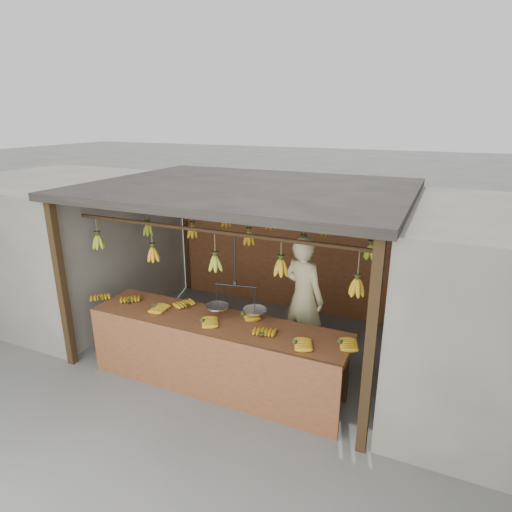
% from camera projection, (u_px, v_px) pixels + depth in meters
% --- Properties ---
extents(ground, '(80.00, 80.00, 0.00)m').
position_uv_depth(ground, '(248.00, 343.00, 6.51)').
color(ground, '#5B5B57').
extents(stall, '(4.30, 3.30, 2.40)m').
position_uv_depth(stall, '(257.00, 211.00, 6.18)').
color(stall, black).
rests_on(stall, ground).
extents(neighbor_left, '(3.00, 3.00, 2.30)m').
position_uv_depth(neighbor_left, '(64.00, 243.00, 7.55)').
color(neighbor_left, slate).
rests_on(neighbor_left, ground).
extents(counter, '(3.53, 0.76, 0.96)m').
position_uv_depth(counter, '(211.00, 339.00, 5.19)').
color(counter, brown).
rests_on(counter, ground).
extents(hanging_bananas, '(3.64, 2.22, 0.37)m').
position_uv_depth(hanging_bananas, '(247.00, 240.00, 5.99)').
color(hanging_bananas, '#92A523').
rests_on(hanging_bananas, ground).
extents(balance_scale, '(0.74, 0.37, 0.95)m').
position_uv_depth(balance_scale, '(236.00, 304.00, 5.17)').
color(balance_scale, black).
rests_on(balance_scale, ground).
extents(vendor, '(0.76, 0.63, 1.78)m').
position_uv_depth(vendor, '(303.00, 297.00, 5.93)').
color(vendor, beige).
rests_on(vendor, ground).
extents(bag_bundles, '(0.08, 0.26, 1.24)m').
position_uv_depth(bag_bundles, '(398.00, 270.00, 6.60)').
color(bag_bundles, '#199926').
rests_on(bag_bundles, ground).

